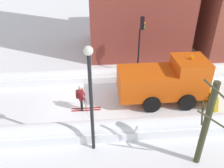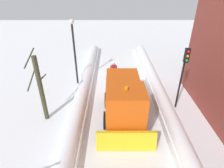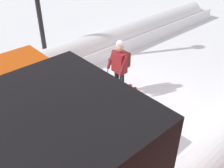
{
  "view_description": "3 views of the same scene",
  "coord_description": "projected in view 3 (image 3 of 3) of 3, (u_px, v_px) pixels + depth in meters",
  "views": [
    {
      "loc": [
        12.44,
        1.26,
        9.01
      ],
      "look_at": [
        0.42,
        2.31,
        1.69
      ],
      "focal_mm": 38.04,
      "sensor_mm": 36.0,
      "label": 1
    },
    {
      "loc": [
        0.74,
        15.52,
        7.96
      ],
      "look_at": [
        0.7,
        3.25,
        1.09
      ],
      "focal_mm": 29.33,
      "sensor_mm": 36.0,
      "label": 2
    },
    {
      "loc": [
        -4.19,
        4.98,
        4.69
      ],
      "look_at": [
        -0.7,
        1.83,
        1.6
      ],
      "focal_mm": 41.49,
      "sensor_mm": 36.0,
      "label": 3
    }
  ],
  "objects": [
    {
      "name": "skier",
      "position": [
        120.0,
        66.0,
        7.51
      ],
      "size": [
        0.62,
        1.8,
        1.81
      ],
      "color": "black",
      "rests_on": "ground"
    }
  ]
}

